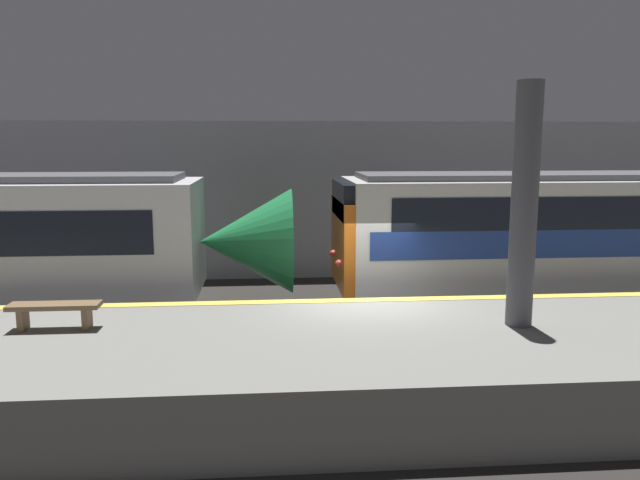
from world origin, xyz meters
name	(u,v)px	position (x,y,z in m)	size (l,w,h in m)	color
ground_plane	(366,352)	(0.00, 0.00, 0.00)	(120.00, 120.00, 0.00)	#282623
platform	(388,366)	(0.00, -2.31, 0.57)	(40.00, 4.62, 1.15)	slate
station_rear_barrier	(332,200)	(0.00, 7.13, 2.43)	(50.00, 0.15, 4.87)	#939399
support_pillar_near	(524,206)	(2.33, -2.02, 3.21)	(0.45, 0.45, 4.14)	#56565B
platform_bench	(55,310)	(-5.58, -1.63, 1.48)	(1.50, 0.40, 0.45)	brown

